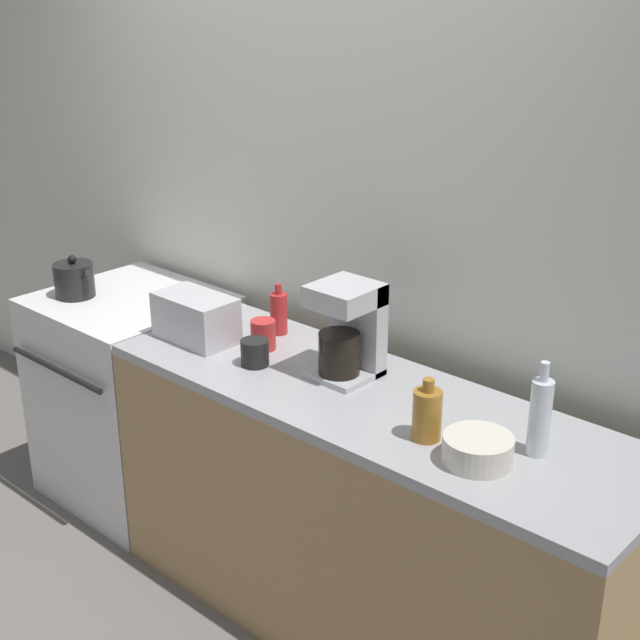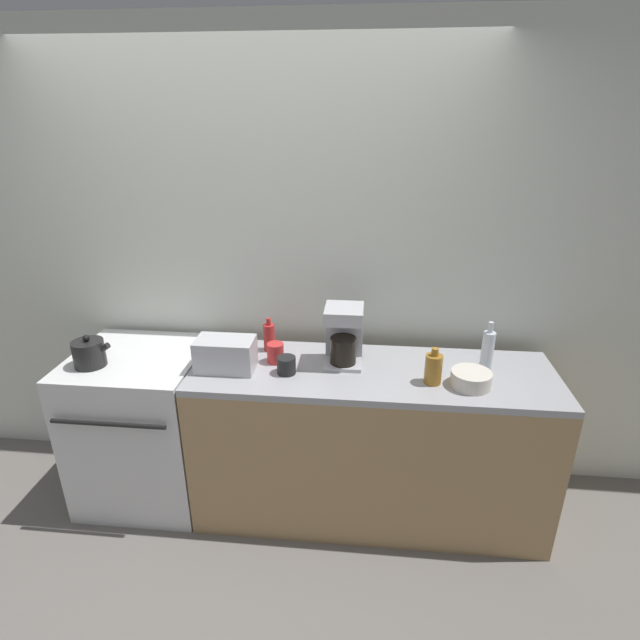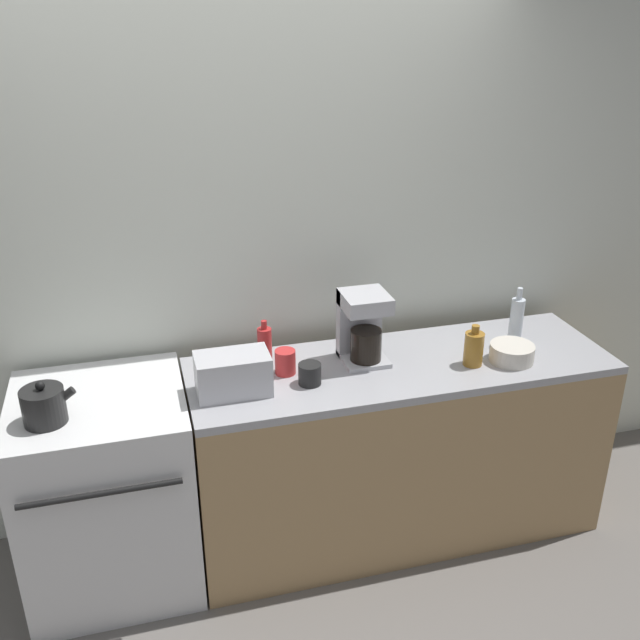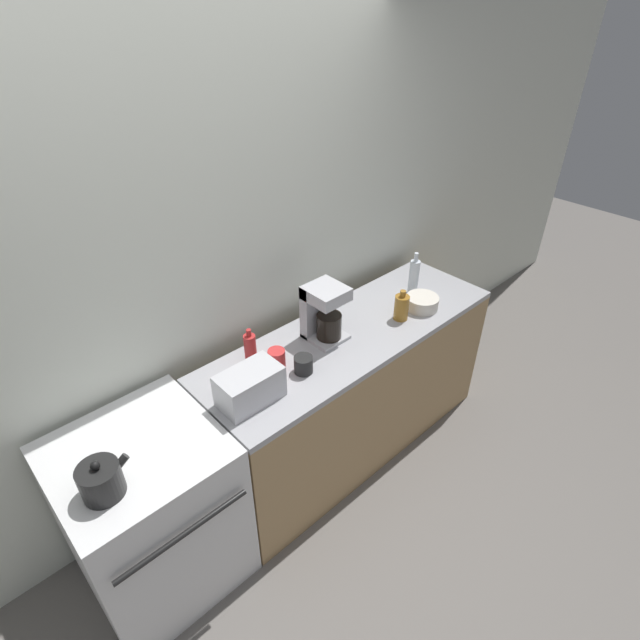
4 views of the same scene
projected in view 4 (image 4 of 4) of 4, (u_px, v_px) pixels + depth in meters
ground_plane at (302, 533)px, 2.77m from camera, size 12.00×12.00×0.00m
wall_back at (201, 282)px, 2.48m from camera, size 8.00×0.05×2.60m
stove at (153, 512)px, 2.36m from camera, size 0.70×0.71×0.90m
counter_block at (350, 390)px, 3.08m from camera, size 1.89×0.61×0.90m
kettle at (101, 480)px, 1.89m from camera, size 0.20×0.16×0.18m
toaster at (250, 386)px, 2.31m from camera, size 0.30×0.18×0.17m
coffee_maker at (323, 311)px, 2.69m from camera, size 0.20×0.21×0.32m
bottle_red at (250, 347)px, 2.56m from camera, size 0.06×0.06×0.19m
bottle_amber at (401, 307)px, 2.88m from camera, size 0.08×0.08×0.19m
bottle_clear at (414, 277)px, 3.10m from camera, size 0.06×0.06×0.28m
cup_black at (303, 365)px, 2.50m from camera, size 0.10×0.10×0.09m
cup_red at (277, 359)px, 2.52m from camera, size 0.09×0.09×0.11m
bowl at (422, 302)px, 2.99m from camera, size 0.20×0.20×0.08m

